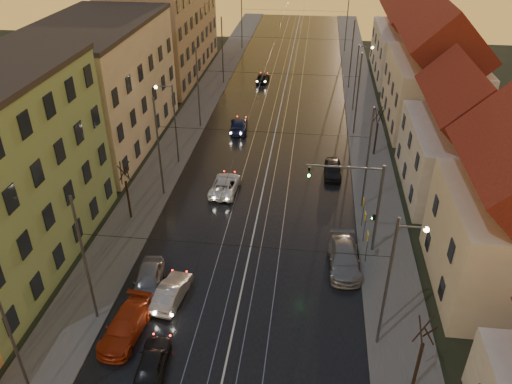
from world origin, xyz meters
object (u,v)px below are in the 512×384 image
at_px(parked_left_3, 148,280).
at_px(parked_right_2, 333,169).
at_px(street_lamp_0, 10,351).
at_px(driving_car_4, 263,77).
at_px(parked_left_2, 125,326).
at_px(street_lamp_2, 172,117).
at_px(street_lamp_3, 359,71).
at_px(driving_car_0, 152,362).
at_px(driving_car_1, 172,292).
at_px(street_lamp_1, 395,269).
at_px(traffic_light_mast, 365,198).
at_px(driving_car_3, 239,125).
at_px(parked_right_1, 344,258).
at_px(driving_car_2, 225,185).

distance_m(parked_left_3, parked_right_2, 21.20).
bearing_deg(street_lamp_0, parked_left_3, 73.89).
xyz_separation_m(driving_car_4, parked_left_2, (-3.07, -47.40, 0.06)).
distance_m(street_lamp_2, parked_right_2, 15.89).
relative_size(street_lamp_0, street_lamp_3, 1.00).
xyz_separation_m(parked_left_3, parked_right_2, (12.40, 17.19, -0.08)).
bearing_deg(parked_right_2, driving_car_0, -113.78).
bearing_deg(driving_car_0, driving_car_1, -90.28).
distance_m(street_lamp_1, parked_right_2, 19.92).
bearing_deg(driving_car_4, driving_car_0, 93.33).
relative_size(traffic_light_mast, parked_left_2, 1.48).
relative_size(driving_car_3, parked_left_2, 0.95).
xyz_separation_m(street_lamp_2, parked_right_1, (15.95, -14.09, -4.13)).
relative_size(traffic_light_mast, parked_left_3, 1.64).
height_order(driving_car_0, driving_car_4, driving_car_0).
xyz_separation_m(street_lamp_0, driving_car_4, (5.86, 53.32, -4.24)).
bearing_deg(parked_left_3, driving_car_0, -78.22).
relative_size(street_lamp_0, driving_car_3, 1.74).
distance_m(street_lamp_3, driving_car_3, 15.78).
height_order(driving_car_2, parked_left_3, parked_left_3).
relative_size(street_lamp_3, driving_car_3, 1.74).
xyz_separation_m(street_lamp_3, driving_car_4, (-12.35, 9.32, -4.24)).
height_order(street_lamp_0, driving_car_3, street_lamp_0).
height_order(traffic_light_mast, parked_left_3, traffic_light_mast).
height_order(street_lamp_3, parked_right_2, street_lamp_3).
height_order(traffic_light_mast, driving_car_3, traffic_light_mast).
distance_m(driving_car_2, parked_left_3, 13.45).
distance_m(street_lamp_1, driving_car_2, 20.07).
distance_m(street_lamp_3, driving_car_0, 42.69).
height_order(street_lamp_2, parked_right_2, street_lamp_2).
bearing_deg(parked_left_3, parked_left_2, -99.06).
bearing_deg(traffic_light_mast, driving_car_3, 120.60).
xyz_separation_m(street_lamp_2, parked_left_2, (2.78, -22.08, -4.18)).
xyz_separation_m(driving_car_4, parked_right_1, (10.09, -39.41, 0.10)).
bearing_deg(driving_car_1, driving_car_0, 101.30).
xyz_separation_m(street_lamp_2, driving_car_0, (5.15, -24.42, -4.23)).
relative_size(street_lamp_2, parked_right_1, 1.54).
xyz_separation_m(street_lamp_3, driving_car_2, (-12.42, -20.81, -4.22)).
distance_m(traffic_light_mast, parked_right_1, 4.53).
bearing_deg(street_lamp_1, parked_left_3, 172.36).
xyz_separation_m(street_lamp_1, parked_right_2, (-2.90, 19.25, -4.22)).
bearing_deg(driving_car_0, parked_left_2, -49.13).
bearing_deg(parked_left_3, street_lamp_0, -113.50).
distance_m(street_lamp_1, parked_right_1, 7.56).
bearing_deg(driving_car_2, street_lamp_1, 132.11).
bearing_deg(traffic_light_mast, parked_right_1, -118.77).
xyz_separation_m(street_lamp_0, driving_car_3, (5.02, 36.43, -4.22)).
relative_size(driving_car_1, parked_left_3, 0.94).
xyz_separation_m(driving_car_2, parked_left_3, (-2.88, -13.14, 0.09)).
height_order(street_lamp_3, parked_right_1, street_lamp_3).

